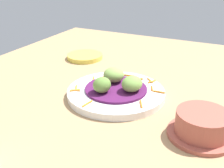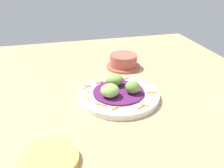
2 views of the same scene
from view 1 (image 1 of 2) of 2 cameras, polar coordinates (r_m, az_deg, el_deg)
table_surface at (r=69.06cm, az=5.86°, el=-3.01°), size 110.00×110.00×2.00cm
main_plate at (r=67.35cm, az=0.83°, el=-1.86°), size 23.96×23.96×1.69cm
cabbage_bed at (r=66.85cm, az=0.84°, el=-1.00°), size 15.20×15.20×0.57cm
carrot_garnish at (r=68.56cm, az=1.45°, el=-0.40°), size 21.09×21.42×0.40cm
guac_scoop_left at (r=63.80cm, az=-2.11°, el=-0.18°), size 5.61×5.42×3.76cm
guac_scoop_center at (r=64.59cm, az=4.20°, el=0.06°), size 6.34×5.70×3.69cm
guac_scoop_right at (r=69.71cm, az=0.47°, el=2.03°), size 7.10×7.09×3.66cm
side_plate_small at (r=93.71cm, az=-5.70°, el=5.76°), size 11.94×11.94×1.47cm
terracotta_bowl at (r=54.72cm, az=18.29°, el=-8.20°), size 12.80×12.80×5.14cm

